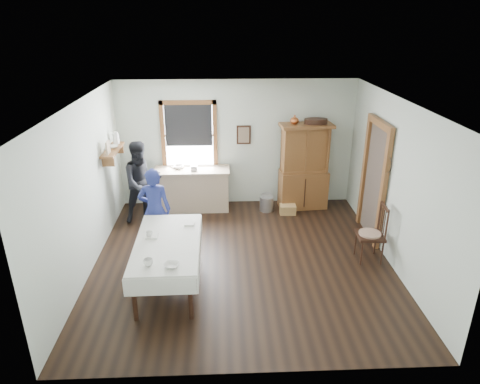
{
  "coord_description": "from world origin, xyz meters",
  "views": [
    {
      "loc": [
        -0.32,
        -6.32,
        3.91
      ],
      "look_at": [
        -0.02,
        0.3,
        1.15
      ],
      "focal_mm": 32.0,
      "sensor_mm": 36.0,
      "label": 1
    }
  ],
  "objects_px": {
    "spindle_chair": "(371,233)",
    "figure_dark": "(143,185)",
    "dining_table": "(169,263)",
    "woman_blue": "(155,213)",
    "china_hutch": "(304,167)",
    "work_counter": "(193,189)",
    "wicker_basket": "(288,209)",
    "pail": "(267,203)"
  },
  "relations": [
    {
      "from": "spindle_chair",
      "to": "wicker_basket",
      "type": "bearing_deg",
      "value": 124.04
    },
    {
      "from": "dining_table",
      "to": "wicker_basket",
      "type": "bearing_deg",
      "value": 48.09
    },
    {
      "from": "spindle_chair",
      "to": "pail",
      "type": "height_order",
      "value": "spindle_chair"
    },
    {
      "from": "spindle_chair",
      "to": "figure_dark",
      "type": "relative_size",
      "value": 0.67
    },
    {
      "from": "china_hutch",
      "to": "dining_table",
      "type": "relative_size",
      "value": 0.97
    },
    {
      "from": "spindle_chair",
      "to": "figure_dark",
      "type": "height_order",
      "value": "figure_dark"
    },
    {
      "from": "spindle_chair",
      "to": "pail",
      "type": "xyz_separation_m",
      "value": [
        -1.54,
        2.07,
        -0.35
      ]
    },
    {
      "from": "china_hutch",
      "to": "woman_blue",
      "type": "bearing_deg",
      "value": -154.77
    },
    {
      "from": "work_counter",
      "to": "pail",
      "type": "height_order",
      "value": "work_counter"
    },
    {
      "from": "dining_table",
      "to": "pail",
      "type": "height_order",
      "value": "dining_table"
    },
    {
      "from": "work_counter",
      "to": "china_hutch",
      "type": "bearing_deg",
      "value": -0.08
    },
    {
      "from": "spindle_chair",
      "to": "work_counter",
      "type": "bearing_deg",
      "value": 147.84
    },
    {
      "from": "wicker_basket",
      "to": "figure_dark",
      "type": "distance_m",
      "value": 3.04
    },
    {
      "from": "work_counter",
      "to": "dining_table",
      "type": "distance_m",
      "value": 2.83
    },
    {
      "from": "china_hutch",
      "to": "spindle_chair",
      "type": "bearing_deg",
      "value": -76.62
    },
    {
      "from": "dining_table",
      "to": "wicker_basket",
      "type": "relative_size",
      "value": 5.68
    },
    {
      "from": "figure_dark",
      "to": "pail",
      "type": "bearing_deg",
      "value": -19.41
    },
    {
      "from": "dining_table",
      "to": "pail",
      "type": "distance_m",
      "value": 3.2
    },
    {
      "from": "china_hutch",
      "to": "spindle_chair",
      "type": "xyz_separation_m",
      "value": [
        0.74,
        -2.23,
        -0.41
      ]
    },
    {
      "from": "spindle_chair",
      "to": "wicker_basket",
      "type": "xyz_separation_m",
      "value": [
        -1.11,
        1.87,
        -0.41
      ]
    },
    {
      "from": "work_counter",
      "to": "spindle_chair",
      "type": "bearing_deg",
      "value": -35.59
    },
    {
      "from": "work_counter",
      "to": "china_hutch",
      "type": "xyz_separation_m",
      "value": [
        2.37,
        -0.0,
        0.47
      ]
    },
    {
      "from": "work_counter",
      "to": "spindle_chair",
      "type": "xyz_separation_m",
      "value": [
        3.11,
        -2.23,
        0.06
      ]
    },
    {
      "from": "figure_dark",
      "to": "wicker_basket",
      "type": "bearing_deg",
      "value": -24.19
    },
    {
      "from": "china_hutch",
      "to": "woman_blue",
      "type": "distance_m",
      "value": 3.38
    },
    {
      "from": "spindle_chair",
      "to": "woman_blue",
      "type": "height_order",
      "value": "woman_blue"
    },
    {
      "from": "china_hutch",
      "to": "dining_table",
      "type": "xyz_separation_m",
      "value": [
        -2.58,
        -2.82,
        -0.54
      ]
    },
    {
      "from": "pail",
      "to": "wicker_basket",
      "type": "xyz_separation_m",
      "value": [
        0.43,
        -0.19,
        -0.06
      ]
    },
    {
      "from": "pail",
      "to": "woman_blue",
      "type": "distance_m",
      "value": 2.68
    },
    {
      "from": "work_counter",
      "to": "dining_table",
      "type": "height_order",
      "value": "work_counter"
    },
    {
      "from": "china_hutch",
      "to": "wicker_basket",
      "type": "height_order",
      "value": "china_hutch"
    },
    {
      "from": "work_counter",
      "to": "wicker_basket",
      "type": "bearing_deg",
      "value": -10.08
    },
    {
      "from": "dining_table",
      "to": "woman_blue",
      "type": "relative_size",
      "value": 1.34
    },
    {
      "from": "spindle_chair",
      "to": "dining_table",
      "type": "bearing_deg",
      "value": -166.49
    },
    {
      "from": "pail",
      "to": "figure_dark",
      "type": "distance_m",
      "value": 2.62
    },
    {
      "from": "woman_blue",
      "to": "figure_dark",
      "type": "height_order",
      "value": "figure_dark"
    },
    {
      "from": "dining_table",
      "to": "pail",
      "type": "xyz_separation_m",
      "value": [
        1.78,
        2.66,
        -0.22
      ]
    },
    {
      "from": "china_hutch",
      "to": "woman_blue",
      "type": "relative_size",
      "value": 1.3
    },
    {
      "from": "work_counter",
      "to": "woman_blue",
      "type": "xyz_separation_m",
      "value": [
        -0.54,
        -1.7,
        0.26
      ]
    },
    {
      "from": "wicker_basket",
      "to": "woman_blue",
      "type": "relative_size",
      "value": 0.24
    },
    {
      "from": "pail",
      "to": "woman_blue",
      "type": "relative_size",
      "value": 0.22
    },
    {
      "from": "china_hutch",
      "to": "pail",
      "type": "distance_m",
      "value": 1.11
    }
  ]
}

